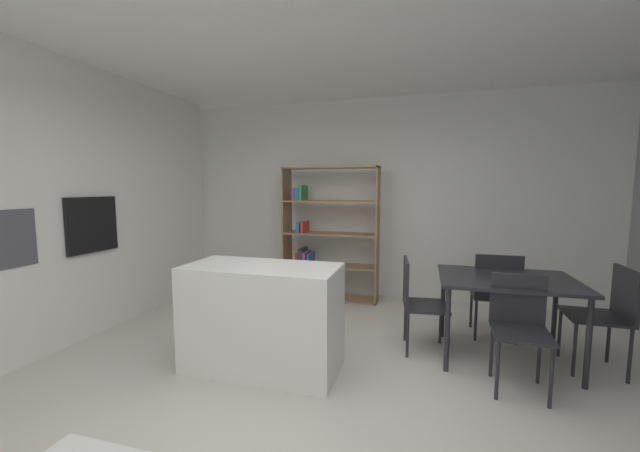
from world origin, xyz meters
TOP-DOWN VIEW (x-y plane):
  - ground_plane at (0.00, 0.00)m, footprint 8.98×8.98m
  - back_partition at (0.00, 2.77)m, footprint 6.53×0.06m
  - tall_cabinet_run_left at (-2.90, 0.00)m, footprint 0.62×5.05m
  - built_in_oven at (-2.57, 0.48)m, footprint 0.06×0.60m
  - kitchen_island at (-0.55, 0.28)m, footprint 1.32×0.63m
  - open_bookshelf at (-0.58, 2.42)m, footprint 1.34×0.37m
  - dining_table at (1.52, 1.04)m, footprint 1.16×0.88m
  - dining_chair_near at (1.52, 0.57)m, footprint 0.43×0.44m
  - dining_chair_island_side at (0.72, 1.03)m, footprint 0.45×0.48m
  - dining_chair_far at (1.52, 1.50)m, footprint 0.44×0.44m
  - dining_chair_window_side at (2.32, 1.03)m, footprint 0.46×0.46m

SIDE VIEW (x-z plane):
  - ground_plane at x=0.00m, z-range 0.00..0.00m
  - kitchen_island at x=-0.55m, z-range 0.00..0.91m
  - dining_chair_island_side at x=0.72m, z-range 0.09..0.98m
  - dining_chair_far at x=1.52m, z-range 0.08..0.99m
  - dining_chair_near at x=1.52m, z-range 0.09..0.98m
  - dining_chair_window_side at x=2.32m, z-range 0.10..1.00m
  - dining_table at x=1.52m, z-range 0.31..1.07m
  - open_bookshelf at x=-0.58m, z-range -0.02..1.84m
  - built_in_oven at x=-2.57m, z-range 0.90..1.48m
  - back_partition at x=0.00m, z-range 0.00..2.83m
  - tall_cabinet_run_left at x=-2.90m, z-range 0.00..2.83m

